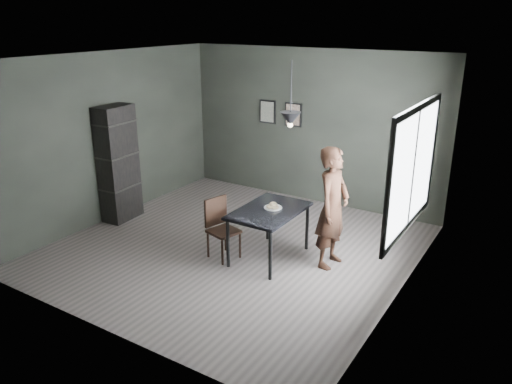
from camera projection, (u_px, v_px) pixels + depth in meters
The scene contains 13 objects.
ground at pixel (235, 248), 7.57m from camera, with size 5.00×5.00×0.00m, color #3D3735.
back_wall at pixel (311, 127), 9.10m from camera, with size 5.00×0.10×2.80m, color black.
ceiling at pixel (232, 58), 6.63m from camera, with size 5.00×5.00×0.02m.
window_assembly at pixel (413, 169), 5.96m from camera, with size 0.04×1.96×1.56m.
cafe_table at pixel (269, 215), 7.05m from camera, with size 0.80×1.20×0.75m.
white_plate at pixel (273, 208), 7.05m from camera, with size 0.23×0.23×0.01m, color white.
donut_pile at pixel (273, 206), 7.04m from camera, with size 0.18×0.18×0.08m.
woman at pixel (333, 208), 6.80m from camera, with size 0.62×0.41×1.71m, color black.
wood_chair at pixel (220, 224), 7.16m from camera, with size 0.47×0.47×0.88m.
shelf_unit at pixel (118, 164), 8.36m from camera, with size 0.37×0.65×1.96m, color black.
pendant_lamp at pixel (290, 119), 6.54m from camera, with size 0.28×0.28×0.86m.
framed_print_left at pixel (268, 112), 9.45m from camera, with size 0.34×0.04×0.44m.
framed_print_right at pixel (293, 115), 9.18m from camera, with size 0.34×0.04×0.44m.
Camera 1 is at (3.90, -5.64, 3.34)m, focal length 35.00 mm.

